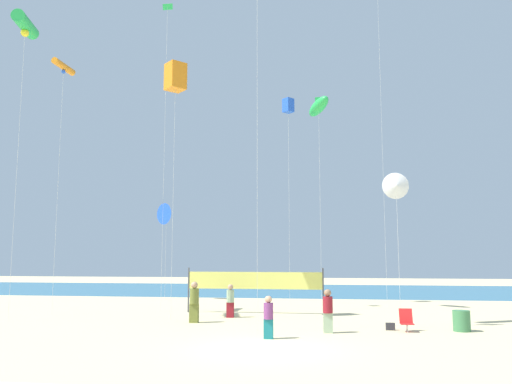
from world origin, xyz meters
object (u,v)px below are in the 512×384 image
object	(u,v)px
beachgoer_maroon_shirt	(328,310)
kite_green_tube	(25,25)
trash_barrel	(462,321)
kite_orange_box	(175,77)
kite_blue_box	(288,106)
kite_blue_delta	(166,214)
volleyball_net	(254,282)
beachgoer_plum_shirt	(268,316)
kite_white_delta	(396,186)
beachgoer_olive_shirt	(194,301)
kite_orange_tube	(64,68)
folding_beach_chair	(406,320)
kite_green_diamond	(167,13)
kite_green_inflatable	(319,107)
beachgoer_sage_shirt	(230,300)
beach_handbag	(390,326)

from	to	relation	value
beachgoer_maroon_shirt	kite_green_tube	world-z (taller)	kite_green_tube
trash_barrel	kite_orange_box	size ratio (longest dim) A/B	0.07
kite_blue_box	kite_blue_delta	distance (m)	11.64
trash_barrel	volleyball_net	size ratio (longest dim) A/B	0.11
beachgoer_plum_shirt	kite_blue_box	distance (m)	18.40
kite_white_delta	kite_green_tube	bearing A→B (deg)	-178.99
beachgoer_olive_shirt	kite_orange_tube	size ratio (longest dim) A/B	0.14
folding_beach_chair	kite_green_diamond	size ratio (longest dim) A/B	0.05
folding_beach_chair	kite_orange_tube	size ratio (longest dim) A/B	0.07
folding_beach_chair	kite_green_tube	distance (m)	22.63
kite_orange_box	folding_beach_chair	bearing A→B (deg)	-12.88
kite_orange_tube	kite_green_inflatable	xyz separation A→B (m)	(13.78, 4.59, -1.46)
trash_barrel	kite_green_diamond	world-z (taller)	kite_green_diamond
kite_green_tube	kite_white_delta	size ratio (longest dim) A/B	2.23
kite_blue_box	kite_green_tube	size ratio (longest dim) A/B	0.90
volleyball_net	folding_beach_chair	bearing A→B (deg)	-39.15
beachgoer_plum_shirt	beachgoer_sage_shirt	world-z (taller)	beachgoer_sage_shirt
beachgoer_plum_shirt	beachgoer_sage_shirt	size ratio (longest dim) A/B	0.96
kite_green_tube	kite_green_inflatable	size ratio (longest dim) A/B	1.18
folding_beach_chair	kite_white_delta	world-z (taller)	kite_white_delta
kite_orange_tube	beachgoer_maroon_shirt	bearing A→B (deg)	-17.41
beachgoer_olive_shirt	beachgoer_plum_shirt	size ratio (longest dim) A/B	1.19
kite_green_inflatable	kite_white_delta	world-z (taller)	kite_green_inflatable
kite_white_delta	kite_green_inflatable	bearing A→B (deg)	115.51
kite_green_tube	volleyball_net	bearing A→B (deg)	25.66
kite_white_delta	beach_handbag	bearing A→B (deg)	-129.70
beachgoer_olive_shirt	kite_green_inflatable	world-z (taller)	kite_green_inflatable
beachgoer_plum_shirt	trash_barrel	distance (m)	8.06
beachgoer_olive_shirt	folding_beach_chair	size ratio (longest dim) A/B	2.08
kite_blue_box	kite_green_diamond	world-z (taller)	kite_green_diamond
volleyball_net	kite_green_inflatable	distance (m)	11.07
kite_green_tube	kite_green_inflatable	distance (m)	16.33
beachgoer_plum_shirt	kite_green_inflatable	xyz separation A→B (m)	(1.67, 10.87, 11.03)
kite_green_inflatable	kite_green_tube	bearing A→B (deg)	-152.01
kite_blue_box	kite_orange_box	xyz separation A→B (m)	(-4.96, -8.77, -0.86)
trash_barrel	kite_green_inflatable	xyz separation A→B (m)	(-5.77, 7.81, 11.44)
volleyball_net	kite_blue_delta	distance (m)	11.95
beachgoer_sage_shirt	folding_beach_chair	distance (m)	8.80
kite_green_diamond	kite_blue_delta	size ratio (longest dim) A/B	2.63
volleyball_net	kite_white_delta	xyz separation A→B (m)	(6.95, -4.85, 4.40)
beach_handbag	beachgoer_sage_shirt	bearing A→B (deg)	155.06
beachgoer_olive_shirt	kite_orange_box	xyz separation A→B (m)	(-1.41, 0.94, 11.03)
kite_blue_box	kite_white_delta	size ratio (longest dim) A/B	2.02
beachgoer_maroon_shirt	kite_white_delta	bearing A→B (deg)	-8.85
kite_green_inflatable	beachgoer_sage_shirt	bearing A→B (deg)	-134.73
kite_green_tube	kite_orange_box	size ratio (longest dim) A/B	1.16
beachgoer_sage_shirt	volleyball_net	distance (m)	2.34
beachgoer_maroon_shirt	kite_green_inflatable	size ratio (longest dim) A/B	0.14
beachgoer_plum_shirt	folding_beach_chair	world-z (taller)	beachgoer_plum_shirt
kite_blue_delta	beachgoer_maroon_shirt	bearing A→B (deg)	-51.73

